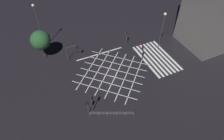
{
  "coord_description": "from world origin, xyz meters",
  "views": [
    {
      "loc": [
        -24.94,
        11.61,
        28.23
      ],
      "look_at": [
        0.0,
        0.0,
        0.76
      ],
      "focal_mm": 32.0,
      "sensor_mm": 36.0,
      "label": 1
    }
  ],
  "objects_px": {
    "traffic_light_nw_cross": "(92,100)",
    "traffic_light_ne_cross": "(73,49)",
    "street_tree_near": "(40,40)",
    "street_lamp_east": "(37,18)",
    "traffic_light_se_cross": "(126,35)",
    "traffic_light_median_south": "(142,50)",
    "street_lamp_west": "(163,23)",
    "traffic_light_nw_main": "(87,104)"
  },
  "relations": [
    {
      "from": "traffic_light_median_south",
      "to": "traffic_light_nw_cross",
      "type": "bearing_deg",
      "value": 28.19
    },
    {
      "from": "traffic_light_median_south",
      "to": "street_lamp_west",
      "type": "bearing_deg",
      "value": -161.85
    },
    {
      "from": "traffic_light_median_south",
      "to": "traffic_light_ne_cross",
      "type": "xyz_separation_m",
      "value": [
        6.77,
        12.34,
        -0.49
      ]
    },
    {
      "from": "street_tree_near",
      "to": "traffic_light_nw_main",
      "type": "bearing_deg",
      "value": -168.34
    },
    {
      "from": "traffic_light_nw_cross",
      "to": "traffic_light_ne_cross",
      "type": "bearing_deg",
      "value": 85.13
    },
    {
      "from": "traffic_light_median_south",
      "to": "street_lamp_west",
      "type": "distance_m",
      "value": 6.83
    },
    {
      "from": "traffic_light_nw_main",
      "to": "street_lamp_west",
      "type": "xyz_separation_m",
      "value": [
        9.06,
        -19.79,
        4.26
      ]
    },
    {
      "from": "traffic_light_se_cross",
      "to": "traffic_light_median_south",
      "type": "bearing_deg",
      "value": 92.31
    },
    {
      "from": "traffic_light_nw_cross",
      "to": "street_tree_near",
      "type": "height_order",
      "value": "street_tree_near"
    },
    {
      "from": "traffic_light_nw_cross",
      "to": "traffic_light_median_south",
      "type": "relative_size",
      "value": 1.01
    },
    {
      "from": "traffic_light_se_cross",
      "to": "street_lamp_east",
      "type": "height_order",
      "value": "street_lamp_east"
    },
    {
      "from": "traffic_light_median_south",
      "to": "street_lamp_east",
      "type": "bearing_deg",
      "value": -37.8
    },
    {
      "from": "traffic_light_nw_main",
      "to": "street_lamp_west",
      "type": "bearing_deg",
      "value": -65.41
    },
    {
      "from": "traffic_light_nw_cross",
      "to": "traffic_light_ne_cross",
      "type": "relative_size",
      "value": 1.24
    },
    {
      "from": "traffic_light_se_cross",
      "to": "street_lamp_east",
      "type": "relative_size",
      "value": 0.37
    },
    {
      "from": "street_lamp_east",
      "to": "traffic_light_se_cross",
      "type": "bearing_deg",
      "value": -112.36
    },
    {
      "from": "traffic_light_nw_main",
      "to": "street_lamp_east",
      "type": "xyz_separation_m",
      "value": [
        20.61,
        2.83,
        4.94
      ]
    },
    {
      "from": "street_lamp_west",
      "to": "street_tree_near",
      "type": "distance_m",
      "value": 24.7
    },
    {
      "from": "traffic_light_se_cross",
      "to": "traffic_light_nw_main",
      "type": "bearing_deg",
      "value": 44.06
    },
    {
      "from": "traffic_light_nw_cross",
      "to": "street_lamp_east",
      "type": "xyz_separation_m",
      "value": [
        20.59,
        3.65,
        4.4
      ]
    },
    {
      "from": "street_tree_near",
      "to": "traffic_light_median_south",
      "type": "bearing_deg",
      "value": -118.5
    },
    {
      "from": "traffic_light_ne_cross",
      "to": "street_lamp_east",
      "type": "xyz_separation_m",
      "value": [
        6.56,
        4.85,
        4.91
      ]
    },
    {
      "from": "street_lamp_west",
      "to": "street_tree_near",
      "type": "bearing_deg",
      "value": 71.24
    },
    {
      "from": "street_lamp_west",
      "to": "traffic_light_nw_main",
      "type": "bearing_deg",
      "value": 114.59
    },
    {
      "from": "street_lamp_west",
      "to": "street_lamp_east",
      "type": "bearing_deg",
      "value": 62.96
    },
    {
      "from": "traffic_light_median_south",
      "to": "street_tree_near",
      "type": "height_order",
      "value": "street_tree_near"
    },
    {
      "from": "street_tree_near",
      "to": "street_lamp_east",
      "type": "bearing_deg",
      "value": -10.38
    },
    {
      "from": "traffic_light_ne_cross",
      "to": "street_tree_near",
      "type": "height_order",
      "value": "street_tree_near"
    },
    {
      "from": "traffic_light_nw_cross",
      "to": "traffic_light_median_south",
      "type": "height_order",
      "value": "traffic_light_nw_cross"
    },
    {
      "from": "traffic_light_nw_cross",
      "to": "street_tree_near",
      "type": "bearing_deg",
      "value": 104.3
    },
    {
      "from": "traffic_light_nw_main",
      "to": "street_lamp_west",
      "type": "distance_m",
      "value": 22.18
    },
    {
      "from": "street_tree_near",
      "to": "traffic_light_se_cross",
      "type": "bearing_deg",
      "value": -100.7
    },
    {
      "from": "traffic_light_median_south",
      "to": "street_tree_near",
      "type": "xyz_separation_m",
      "value": [
        9.69,
        17.85,
        1.54
      ]
    },
    {
      "from": "traffic_light_nw_cross",
      "to": "street_tree_near",
      "type": "distance_m",
      "value": 17.56
    },
    {
      "from": "traffic_light_nw_cross",
      "to": "traffic_light_median_south",
      "type": "xyz_separation_m",
      "value": [
        7.25,
        -13.53,
        -0.01
      ]
    },
    {
      "from": "traffic_light_nw_cross",
      "to": "traffic_light_nw_main",
      "type": "relative_size",
      "value": 1.23
    },
    {
      "from": "street_lamp_west",
      "to": "traffic_light_ne_cross",
      "type": "bearing_deg",
      "value": 74.33
    },
    {
      "from": "traffic_light_ne_cross",
      "to": "street_lamp_west",
      "type": "distance_m",
      "value": 18.94
    },
    {
      "from": "traffic_light_nw_main",
      "to": "street_lamp_east",
      "type": "height_order",
      "value": "street_lamp_east"
    },
    {
      "from": "street_lamp_west",
      "to": "traffic_light_median_south",
      "type": "bearing_deg",
      "value": 108.15
    },
    {
      "from": "traffic_light_nw_cross",
      "to": "street_lamp_east",
      "type": "bearing_deg",
      "value": 100.07
    },
    {
      "from": "traffic_light_nw_main",
      "to": "street_tree_near",
      "type": "bearing_deg",
      "value": 11.66
    }
  ]
}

